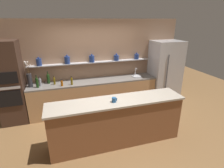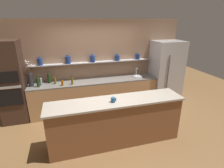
{
  "view_description": "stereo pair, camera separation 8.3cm",
  "coord_description": "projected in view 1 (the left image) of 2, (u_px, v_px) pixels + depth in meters",
  "views": [
    {
      "loc": [
        -1.04,
        -3.45,
        2.57
      ],
      "look_at": [
        0.14,
        0.42,
        1.07
      ],
      "focal_mm": 28.0,
      "sensor_mm": 36.0,
      "label": 1
    },
    {
      "loc": [
        -0.96,
        -3.48,
        2.57
      ],
      "look_at": [
        0.14,
        0.42,
        1.07
      ],
      "focal_mm": 28.0,
      "sensor_mm": 36.0,
      "label": 2
    }
  ],
  "objects": [
    {
      "name": "island_counter",
      "position": [
        117.0,
        122.0,
        3.74
      ],
      "size": [
        2.85,
        0.61,
        1.02
      ],
      "color": "brown",
      "rests_on": "ground_plane"
    },
    {
      "name": "refrigerator",
      "position": [
        165.0,
        72.0,
        5.6
      ],
      "size": [
        0.9,
        0.73,
        1.97
      ],
      "color": "#B7B7BC",
      "rests_on": "ground_plane"
    },
    {
      "name": "bottle_sauce_3",
      "position": [
        62.0,
        83.0,
        4.59
      ],
      "size": [
        0.06,
        0.06,
        0.19
      ],
      "color": "#9E4C0A",
      "rests_on": "back_counter_unit"
    },
    {
      "name": "bottle_spirit_1",
      "position": [
        40.0,
        82.0,
        4.6
      ],
      "size": [
        0.07,
        0.07,
        0.25
      ],
      "color": "gray",
      "rests_on": "back_counter_unit"
    },
    {
      "name": "bottle_wine_4",
      "position": [
        37.0,
        83.0,
        4.47
      ],
      "size": [
        0.07,
        0.07,
        0.34
      ],
      "color": "#193814",
      "rests_on": "back_counter_unit"
    },
    {
      "name": "flower_vase",
      "position": [
        29.0,
        79.0,
        4.48
      ],
      "size": [
        0.15,
        0.16,
        0.7
      ],
      "color": "#2D2D33",
      "rests_on": "back_counter_unit"
    },
    {
      "name": "bottle_oil_0",
      "position": [
        72.0,
        81.0,
        4.68
      ],
      "size": [
        0.06,
        0.06,
        0.24
      ],
      "color": "brown",
      "rests_on": "back_counter_unit"
    },
    {
      "name": "back_counter_unit",
      "position": [
        95.0,
        95.0,
        5.19
      ],
      "size": [
        3.63,
        0.62,
        0.92
      ],
      "color": "tan",
      "rests_on": "ground_plane"
    },
    {
      "name": "bottle_wine_5",
      "position": [
        48.0,
        79.0,
        4.76
      ],
      "size": [
        0.08,
        0.08,
        0.35
      ],
      "color": "#193814",
      "rests_on": "back_counter_unit"
    },
    {
      "name": "oven_tower",
      "position": [
        10.0,
        84.0,
        4.39
      ],
      "size": [
        0.63,
        0.64,
        2.12
      ],
      "color": "#3D281E",
      "rests_on": "ground_plane"
    },
    {
      "name": "back_wall_unit",
      "position": [
        96.0,
        64.0,
        5.25
      ],
      "size": [
        5.2,
        0.28,
        2.6
      ],
      "color": "#937056",
      "rests_on": "ground_plane"
    },
    {
      "name": "bottle_oil_2",
      "position": [
        54.0,
        81.0,
        4.7
      ],
      "size": [
        0.05,
        0.05,
        0.24
      ],
      "color": "brown",
      "rests_on": "back_counter_unit"
    },
    {
      "name": "coffee_mug",
      "position": [
        114.0,
        100.0,
        3.48
      ],
      "size": [
        0.11,
        0.09,
        0.1
      ],
      "color": "#235184",
      "rests_on": "island_counter"
    },
    {
      "name": "ground_plane",
      "position": [
        111.0,
        131.0,
        4.27
      ],
      "size": [
        12.0,
        12.0,
        0.0
      ],
      "primitive_type": "plane",
      "color": "brown"
    },
    {
      "name": "sink_fixture",
      "position": [
        137.0,
        76.0,
        5.39
      ],
      "size": [
        0.3,
        0.3,
        0.25
      ],
      "color": "#B7B7BC",
      "rests_on": "back_counter_unit"
    }
  ]
}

